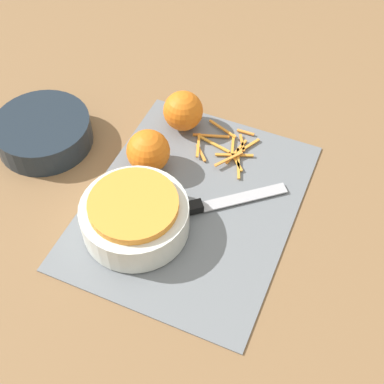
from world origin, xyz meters
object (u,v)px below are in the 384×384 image
(orange_left, at_px, (183,111))
(bowl_dark, at_px, (43,132))
(bowl_speckled, at_px, (135,215))
(knife, at_px, (196,207))
(orange_right, at_px, (148,151))

(orange_left, bearing_deg, bowl_dark, 121.81)
(bowl_speckled, height_order, bowl_dark, bowl_speckled)
(knife, bearing_deg, bowl_speckled, -175.91)
(bowl_speckled, xyz_separation_m, orange_right, (0.13, 0.04, 0.01))
(bowl_speckled, xyz_separation_m, bowl_dark, (0.11, 0.26, -0.01))
(orange_left, distance_m, orange_right, 0.12)
(knife, distance_m, orange_left, 0.21)
(bowl_dark, bearing_deg, knife, -96.88)
(bowl_speckled, bearing_deg, orange_left, 6.02)
(knife, bearing_deg, orange_right, 113.41)
(bowl_dark, bearing_deg, bowl_speckled, -114.16)
(bowl_speckled, height_order, orange_left, orange_left)
(bowl_speckled, distance_m, orange_right, 0.14)
(bowl_dark, relative_size, orange_left, 2.36)
(orange_left, bearing_deg, knife, -150.23)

